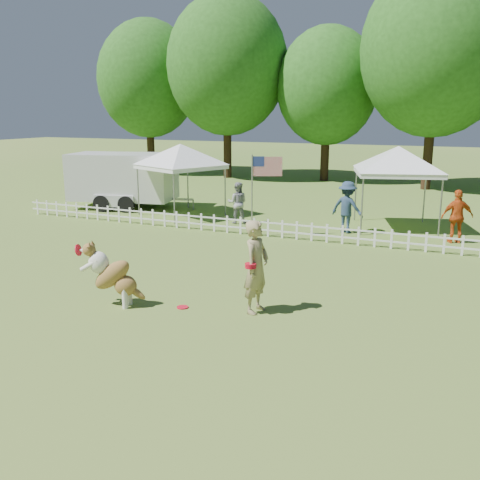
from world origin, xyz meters
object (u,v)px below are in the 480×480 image
Objects in this scene: dog at (113,275)px; cargo_trailer at (123,180)px; flag_pole at (252,196)px; spectator_b at (347,207)px; canopy_tent_left at (181,181)px; canopy_tent_right at (396,189)px; spectator_c at (457,216)px; spectator_a at (238,203)px; handler at (256,267)px; frisbee_on_turf at (183,307)px.

cargo_trailer is (-7.01, 10.14, 0.51)m from dog.
spectator_b is at bearing 11.23° from flag_pole.
canopy_tent_left is 3.23m from cargo_trailer.
canopy_tent_right is at bearing 30.28° from canopy_tent_left.
canopy_tent_right is 0.52× the size of cargo_trailer.
cargo_trailer reaches higher than spectator_b.
canopy_tent_right is 2.64m from spectator_c.
cargo_trailer reaches higher than dog.
flag_pole is 1.53× the size of spectator_b.
canopy_tent_right reaches higher than flag_pole.
canopy_tent_right is 5.26m from flag_pole.
spectator_c is at bearing 20.88° from canopy_tent_left.
flag_pole is at bearing 108.33° from spectator_a.
canopy_tent_left is 0.51× the size of cargo_trailer.
dog is 0.81× the size of spectator_c.
canopy_tent_left reaches higher than spectator_a.
handler is at bearing 3.50° from dog.
canopy_tent_left reaches higher than frisbee_on_turf.
spectator_c is at bearing 161.94° from spectator_a.
spectator_c is (2.12, -1.46, -0.57)m from canopy_tent_right.
dog is 12.34m from cargo_trailer.
dog is 7.28m from flag_pole.
canopy_tent_left is 2.82m from spectator_a.
canopy_tent_left is at bearing 169.64° from canopy_tent_right.
frisbee_on_turf is 0.09× the size of canopy_tent_left.
canopy_tent_right reaches higher than spectator_c.
canopy_tent_right is at bearing 73.71° from frisbee_on_turf.
canopy_tent_right is at bearing -57.70° from spectator_c.
dog is 5.63× the size of frisbee_on_turf.
canopy_tent_right reaches higher than cargo_trailer.
cargo_trailer is (-11.34, -0.35, -0.23)m from canopy_tent_right.
canopy_tent_left is at bearing -26.29° from spectator_c.
handler is 8.21m from spectator_b.
flag_pole is at bearing 29.05° from handler.
frisbee_on_turf is 0.09× the size of canopy_tent_right.
canopy_tent_right is 11.35m from cargo_trailer.
handler is at bearing 98.45° from spectator_a.
spectator_b is 3.51m from spectator_c.
flag_pole is (-4.14, -3.25, -0.07)m from canopy_tent_right.
canopy_tent_left reaches higher than handler.
canopy_tent_right is 1.67× the size of spectator_c.
spectator_c reaches higher than frisbee_on_turf.
spectator_c is (7.58, -0.01, 0.08)m from spectator_a.
canopy_tent_left is 0.98× the size of canopy_tent_right.
flag_pole is (4.02, -2.36, -0.03)m from canopy_tent_left.
dog is (-2.91, -0.90, -0.28)m from handler.
handler is 8.87m from spectator_c.
handler reaches higher than spectator_c.
canopy_tent_left is 4.66m from flag_pole.
handler is 9.71m from canopy_tent_right.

